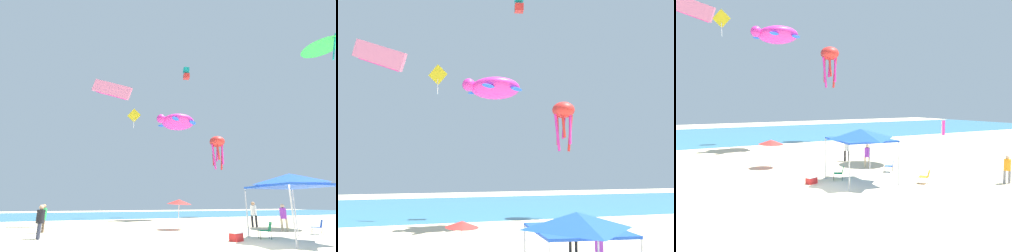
# 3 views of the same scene
# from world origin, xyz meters

# --- Properties ---
(ground) EXTENTS (120.00, 120.00, 0.10)m
(ground) POSITION_xyz_m (0.00, 0.00, -0.05)
(ground) COLOR beige
(ocean_strip) EXTENTS (120.00, 27.16, 0.02)m
(ocean_strip) POSITION_xyz_m (0.00, 34.86, 0.01)
(ocean_strip) COLOR teal
(ocean_strip) RESTS_ON ground
(canopy_tent) EXTENTS (3.54, 3.94, 3.18)m
(canopy_tent) POSITION_xyz_m (2.73, 0.47, 2.82)
(canopy_tent) COLOR #B7B7BC
(canopy_tent) RESTS_ON ground
(beach_umbrella) EXTENTS (1.75, 1.75, 2.06)m
(beach_umbrella) POSITION_xyz_m (-0.06, 7.85, 1.84)
(beach_umbrella) COLOR silver
(beach_umbrella) RESTS_ON ground
(folding_chair_left_of_tent) EXTENTS (0.78, 0.81, 0.82)m
(folding_chair_left_of_tent) POSITION_xyz_m (5.79, -1.76, 0.47)
(folding_chair_left_of_tent) COLOR black
(folding_chair_left_of_tent) RESTS_ON ground
(folding_chair_near_cooler) EXTENTS (0.81, 0.80, 0.82)m
(folding_chair_near_cooler) POSITION_xyz_m (6.24, 2.13, 0.47)
(folding_chair_near_cooler) COLOR black
(folding_chair_near_cooler) RESTS_ON ground
(folding_chair_facing_ocean) EXTENTS (0.80, 0.76, 0.82)m
(folding_chair_facing_ocean) POSITION_xyz_m (2.05, 1.72, 0.47)
(folding_chair_facing_ocean) COLOR black
(folding_chair_facing_ocean) RESTS_ON ground
(cooler_box) EXTENTS (0.71, 0.57, 0.40)m
(cooler_box) POSITION_xyz_m (0.08, 1.62, 0.20)
(cooler_box) COLOR red
(cooler_box) RESTS_ON ground
(banner_flag) EXTENTS (0.36, 0.06, 3.42)m
(banner_flag) POSITION_xyz_m (11.27, 2.42, 2.06)
(banner_flag) COLOR silver
(banner_flag) RESTS_ON ground
(person_near_umbrella) EXTENTS (0.42, 0.40, 1.68)m
(person_near_umbrella) POSITION_xyz_m (9.89, -4.15, 0.99)
(person_near_umbrella) COLOR slate
(person_near_umbrella) RESTS_ON ground
(person_watching_sky) EXTENTS (0.49, 0.44, 1.85)m
(person_watching_sky) POSITION_xyz_m (6.04, 7.47, 1.09)
(person_watching_sky) COLOR black
(person_watching_sky) RESTS_ON ground
(person_beachcomber) EXTENTS (0.40, 0.40, 1.70)m
(person_beachcomber) POSITION_xyz_m (5.78, 4.25, 1.00)
(person_beachcomber) COLOR #C6B28C
(person_beachcomber) RESTS_ON ground
(kite_diamond_yellow) EXTENTS (1.66, 1.11, 2.80)m
(kite_diamond_yellow) POSITION_xyz_m (0.37, 23.52, 13.25)
(kite_diamond_yellow) COLOR yellow
(kite_parafoil_pink) EXTENTS (3.40, 2.63, 2.41)m
(kite_parafoil_pink) POSITION_xyz_m (-4.58, 12.55, 11.72)
(kite_parafoil_pink) COLOR pink
(kite_octopus_red) EXTENTS (2.15, 2.15, 4.77)m
(kite_octopus_red) POSITION_xyz_m (12.18, 21.43, 9.97)
(kite_octopus_red) COLOR red
(kite_turtle_magenta) EXTENTS (5.05, 4.47, 2.12)m
(kite_turtle_magenta) POSITION_xyz_m (4.30, 17.76, 11.16)
(kite_turtle_magenta) COLOR #E02D9E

